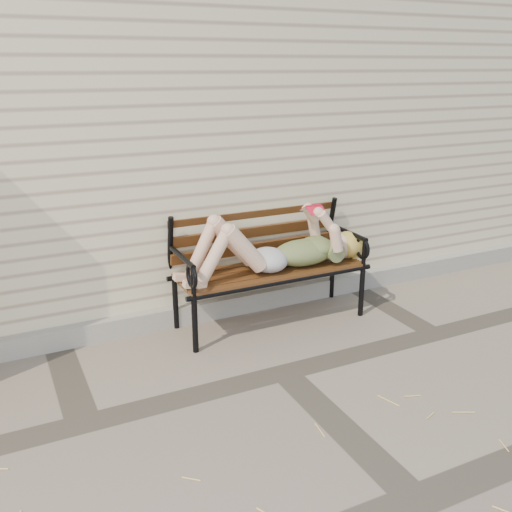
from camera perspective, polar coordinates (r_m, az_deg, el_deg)
ground at (r=3.71m, az=2.85°, el=-11.55°), size 80.00×80.00×0.00m
house_wall at (r=6.02m, az=-11.18°, el=14.84°), size 8.00×4.00×3.00m
foundation_strip at (r=4.46m, az=-3.13°, el=-5.06°), size 8.00×0.10×0.15m
garden_bench at (r=4.26m, az=0.94°, el=0.82°), size 1.55×0.62×1.00m
reading_woman at (r=4.15m, az=1.86°, el=0.82°), size 1.46×0.33×0.46m
straw_scatter at (r=2.79m, az=-5.75°, el=-23.35°), size 2.66×1.65×0.01m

